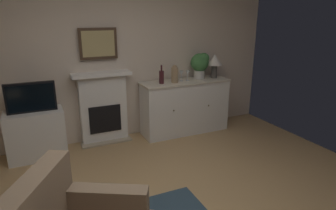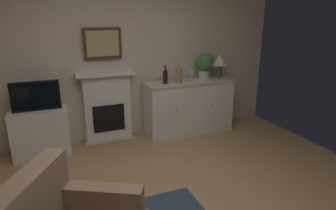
# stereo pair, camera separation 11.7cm
# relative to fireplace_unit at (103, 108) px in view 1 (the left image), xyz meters

# --- Properties ---
(wall_rear) EXTENTS (5.50, 0.06, 2.75)m
(wall_rear) POSITION_rel_fireplace_unit_xyz_m (0.18, 0.13, 0.83)
(wall_rear) COLOR beige
(wall_rear) RESTS_ON ground_plane
(fireplace_unit) EXTENTS (0.87, 0.30, 1.10)m
(fireplace_unit) POSITION_rel_fireplace_unit_xyz_m (0.00, 0.00, 0.00)
(fireplace_unit) COLOR white
(fireplace_unit) RESTS_ON ground_plane
(framed_picture) EXTENTS (0.55, 0.04, 0.45)m
(framed_picture) POSITION_rel_fireplace_unit_xyz_m (-0.00, 0.05, 0.96)
(framed_picture) COLOR #473323
(sideboard_cabinet) EXTENTS (1.47, 0.49, 0.88)m
(sideboard_cabinet) POSITION_rel_fireplace_unit_xyz_m (1.32, -0.18, -0.10)
(sideboard_cabinet) COLOR white
(sideboard_cabinet) RESTS_ON ground_plane
(table_lamp) EXTENTS (0.26, 0.26, 0.40)m
(table_lamp) POSITION_rel_fireplace_unit_xyz_m (1.87, -0.18, 0.62)
(table_lamp) COLOR #4C4742
(table_lamp) RESTS_ON sideboard_cabinet
(wine_bottle) EXTENTS (0.08, 0.08, 0.29)m
(wine_bottle) POSITION_rel_fireplace_unit_xyz_m (0.89, -0.20, 0.44)
(wine_bottle) COLOR #331419
(wine_bottle) RESTS_ON sideboard_cabinet
(wine_glass_left) EXTENTS (0.07, 0.07, 0.16)m
(wine_glass_left) POSITION_rel_fireplace_unit_xyz_m (1.25, -0.17, 0.46)
(wine_glass_left) COLOR silver
(wine_glass_left) RESTS_ON sideboard_cabinet
(wine_glass_center) EXTENTS (0.07, 0.07, 0.16)m
(wine_glass_center) POSITION_rel_fireplace_unit_xyz_m (1.36, -0.19, 0.46)
(wine_glass_center) COLOR silver
(wine_glass_center) RESTS_ON sideboard_cabinet
(vase_decorative) EXTENTS (0.11, 0.11, 0.28)m
(vase_decorative) POSITION_rel_fireplace_unit_xyz_m (1.10, -0.23, 0.48)
(vase_decorative) COLOR #9E7F5B
(vase_decorative) RESTS_ON sideboard_cabinet
(tv_cabinet) EXTENTS (0.75, 0.42, 0.67)m
(tv_cabinet) POSITION_rel_fireplace_unit_xyz_m (-0.97, -0.16, -0.21)
(tv_cabinet) COLOR white
(tv_cabinet) RESTS_ON ground_plane
(tv_set) EXTENTS (0.62, 0.07, 0.40)m
(tv_set) POSITION_rel_fireplace_unit_xyz_m (-0.97, -0.19, 0.32)
(tv_set) COLOR black
(tv_set) RESTS_ON tv_cabinet
(potted_plant_small) EXTENTS (0.30, 0.30, 0.43)m
(potted_plant_small) POSITION_rel_fireplace_unit_xyz_m (1.62, -0.13, 0.59)
(potted_plant_small) COLOR beige
(potted_plant_small) RESTS_ON sideboard_cabinet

